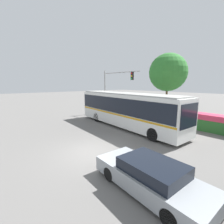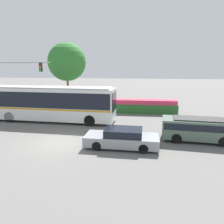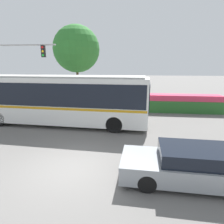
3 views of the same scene
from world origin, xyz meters
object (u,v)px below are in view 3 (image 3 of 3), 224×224
object	(u,v)px
traffic_light_pole	(5,65)
city_bus	(56,97)
sedan_foreground	(191,165)
street_tree_left	(76,49)

from	to	relation	value
traffic_light_pole	city_bus	bearing A→B (deg)	-28.83
sedan_foreground	traffic_light_pole	size ratio (longest dim) A/B	0.78
sedan_foreground	city_bus	bearing A→B (deg)	-37.36
sedan_foreground	traffic_light_pole	world-z (taller)	traffic_light_pole
city_bus	traffic_light_pole	distance (m)	6.52
city_bus	street_tree_left	distance (m)	9.76
street_tree_left	sedan_foreground	bearing A→B (deg)	-60.76
sedan_foreground	street_tree_left	world-z (taller)	street_tree_left
traffic_light_pole	street_tree_left	size ratio (longest dim) A/B	0.77
sedan_foreground	traffic_light_pole	xyz separation A→B (m)	(-12.69, 9.01, 3.38)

